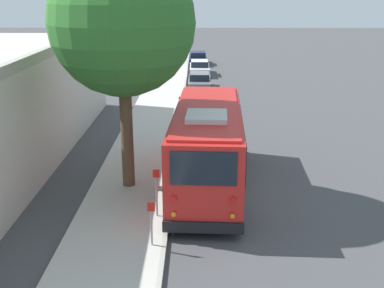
{
  "coord_description": "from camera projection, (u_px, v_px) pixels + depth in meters",
  "views": [
    {
      "loc": [
        -16.39,
        0.92,
        7.35
      ],
      "look_at": [
        2.25,
        1.12,
        1.3
      ],
      "focal_mm": 45.0,
      "sensor_mm": 36.0,
      "label": 1
    }
  ],
  "objects": [
    {
      "name": "ground_plane",
      "position": [
        222.0,
        196.0,
        17.85
      ],
      "size": [
        160.0,
        160.0,
        0.0
      ],
      "primitive_type": "plane",
      "color": "#474749"
    },
    {
      "name": "sidewalk_slab",
      "position": [
        128.0,
        194.0,
        17.86
      ],
      "size": [
        80.0,
        3.02,
        0.15
      ],
      "primitive_type": "cube",
      "color": "beige",
      "rests_on": "ground"
    },
    {
      "name": "curb_strip",
      "position": [
        171.0,
        194.0,
        17.84
      ],
      "size": [
        80.0,
        0.14,
        0.15
      ],
      "primitive_type": "cube",
      "color": "#AAA69D",
      "rests_on": "ground"
    },
    {
      "name": "shuttle_bus",
      "position": [
        207.0,
        143.0,
        18.2
      ],
      "size": [
        8.87,
        2.9,
        3.3
      ],
      "rotation": [
        0.0,
        0.0,
        -0.05
      ],
      "color": "red",
      "rests_on": "ground"
    },
    {
      "name": "parked_sedan_tan",
      "position": [
        200.0,
        102.0,
        30.03
      ],
      "size": [
        4.29,
        1.96,
        1.3
      ],
      "rotation": [
        0.0,
        0.0,
        0.05
      ],
      "color": "tan",
      "rests_on": "ground"
    },
    {
      "name": "parked_sedan_gray",
      "position": [
        200.0,
        82.0,
        36.46
      ],
      "size": [
        4.33,
        1.79,
        1.3
      ],
      "rotation": [
        0.0,
        0.0,
        -0.02
      ],
      "color": "slate",
      "rests_on": "ground"
    },
    {
      "name": "parked_sedan_white",
      "position": [
        199.0,
        68.0,
        42.72
      ],
      "size": [
        4.38,
        1.83,
        1.29
      ],
      "rotation": [
        0.0,
        0.0,
        0.01
      ],
      "color": "silver",
      "rests_on": "ground"
    },
    {
      "name": "parked_sedan_navy",
      "position": [
        198.0,
        59.0,
        48.65
      ],
      "size": [
        4.28,
        1.85,
        1.26
      ],
      "rotation": [
        0.0,
        0.0,
        0.02
      ],
      "color": "#19234C",
      "rests_on": "ground"
    },
    {
      "name": "street_tree",
      "position": [
        122.0,
        13.0,
        16.67
      ],
      "size": [
        5.13,
        5.13,
        9.39
      ],
      "color": "brown",
      "rests_on": "sidewalk_slab"
    },
    {
      "name": "sign_post_near",
      "position": [
        151.0,
        223.0,
        13.95
      ],
      "size": [
        0.06,
        0.22,
        1.37
      ],
      "color": "gray",
      "rests_on": "sidewalk_slab"
    },
    {
      "name": "sign_post_far",
      "position": [
        157.0,
        192.0,
        15.72
      ],
      "size": [
        0.06,
        0.22,
        1.64
      ],
      "color": "gray",
      "rests_on": "sidewalk_slab"
    }
  ]
}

